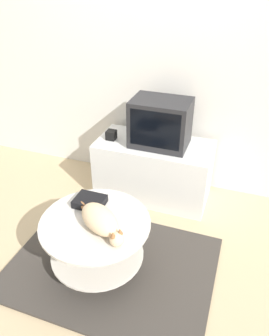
{
  "coord_description": "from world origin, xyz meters",
  "views": [
    {
      "loc": [
        0.72,
        -1.52,
        1.91
      ],
      "look_at": [
        0.01,
        0.45,
        0.6
      ],
      "focal_mm": 35.0,
      "sensor_mm": 36.0,
      "label": 1
    }
  ],
  "objects": [
    {
      "name": "cat",
      "position": [
        -0.02,
        -0.09,
        0.52
      ],
      "size": [
        0.47,
        0.36,
        0.14
      ],
      "rotation": [
        0.0,
        0.0,
        -0.59
      ],
      "color": "beige",
      "rests_on": "coffee_table"
    },
    {
      "name": "coffee_table",
      "position": [
        -0.09,
        -0.04,
        0.3
      ],
      "size": [
        0.75,
        0.75,
        0.43
      ],
      "color": "#B2B2B7",
      "rests_on": "rug"
    },
    {
      "name": "tv_stand",
      "position": [
        0.01,
        0.98,
        0.28
      ],
      "size": [
        1.04,
        0.51,
        0.55
      ],
      "color": "silver",
      "rests_on": "ground_plane"
    },
    {
      "name": "tv",
      "position": [
        0.06,
        0.98,
        0.76
      ],
      "size": [
        0.49,
        0.35,
        0.41
      ],
      "color": "#232326",
      "rests_on": "tv_stand"
    },
    {
      "name": "ground_plane",
      "position": [
        0.0,
        0.0,
        0.0
      ],
      "size": [
        12.0,
        12.0,
        0.0
      ],
      "primitive_type": "plane",
      "color": "tan"
    },
    {
      "name": "rug",
      "position": [
        0.0,
        0.0,
        0.01
      ],
      "size": [
        1.47,
        1.09,
        0.02
      ],
      "color": "#3D3833",
      "rests_on": "ground_plane"
    },
    {
      "name": "wall_back",
      "position": [
        0.0,
        1.32,
        1.3
      ],
      "size": [
        8.0,
        0.05,
        2.6
      ],
      "color": "silver",
      "rests_on": "ground_plane"
    },
    {
      "name": "dvd_box",
      "position": [
        -0.2,
        0.11,
        0.48
      ],
      "size": [
        0.21,
        0.17,
        0.05
      ],
      "color": "black",
      "rests_on": "coffee_table"
    },
    {
      "name": "speaker",
      "position": [
        -0.38,
        0.93,
        0.59
      ],
      "size": [
        0.08,
        0.08,
        0.08
      ],
      "color": "black",
      "rests_on": "tv_stand"
    }
  ]
}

